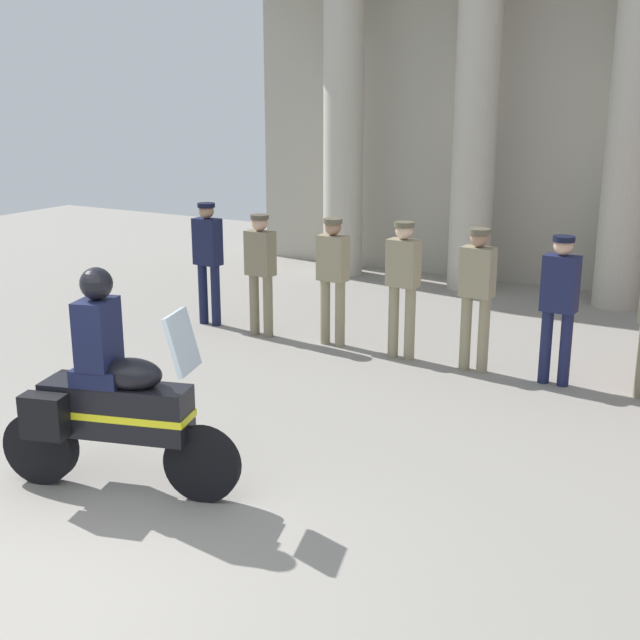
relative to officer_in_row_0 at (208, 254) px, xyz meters
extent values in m
plane|color=gray|center=(2.82, -5.81, -1.02)|extent=(28.00, 28.00, 0.00)
cube|color=#A49F91|center=(3.63, 4.87, 1.94)|extent=(11.44, 0.30, 5.92)
cylinder|color=#B2AD9E|center=(0.05, 3.92, 1.57)|extent=(0.70, 0.70, 5.17)
cylinder|color=#B2AD9E|center=(2.44, 3.92, 1.57)|extent=(0.70, 0.70, 5.17)
cylinder|color=#B2AD9E|center=(4.82, 3.92, 1.57)|extent=(0.70, 0.70, 5.17)
cylinder|color=#141938|center=(-0.11, 0.00, -0.59)|extent=(0.13, 0.13, 0.87)
cylinder|color=#141938|center=(0.11, 0.00, -0.59)|extent=(0.13, 0.13, 0.87)
cube|color=#141938|center=(0.00, 0.00, 0.17)|extent=(0.39, 0.24, 0.65)
sphere|color=#997056|center=(0.00, 0.00, 0.60)|extent=(0.21, 0.21, 0.21)
cylinder|color=black|center=(0.00, 0.00, 0.68)|extent=(0.24, 0.24, 0.06)
cylinder|color=#7A7056|center=(0.84, -0.11, -0.60)|extent=(0.13, 0.13, 0.84)
cylinder|color=#7A7056|center=(1.06, -0.11, -0.60)|extent=(0.13, 0.13, 0.84)
cube|color=#7A7056|center=(0.95, -0.11, 0.12)|extent=(0.39, 0.24, 0.59)
sphere|color=tan|center=(0.95, -0.11, 0.52)|extent=(0.21, 0.21, 0.21)
cylinder|color=#494334|center=(0.95, -0.11, 0.60)|extent=(0.24, 0.24, 0.06)
cylinder|color=gray|center=(1.88, 0.00, -0.59)|extent=(0.13, 0.13, 0.86)
cylinder|color=gray|center=(2.10, 0.00, -0.59)|extent=(0.13, 0.13, 0.86)
cube|color=gray|center=(1.99, 0.00, 0.13)|extent=(0.39, 0.24, 0.59)
sphere|color=#997056|center=(1.99, 0.00, 0.53)|extent=(0.21, 0.21, 0.21)
cylinder|color=brown|center=(1.99, 0.00, 0.61)|extent=(0.24, 0.24, 0.06)
cylinder|color=gray|center=(2.89, -0.08, -0.56)|extent=(0.13, 0.13, 0.92)
cylinder|color=gray|center=(3.11, -0.08, -0.56)|extent=(0.13, 0.13, 0.92)
cube|color=gray|center=(3.00, -0.08, 0.19)|extent=(0.39, 0.24, 0.58)
sphere|color=beige|center=(3.00, -0.08, 0.58)|extent=(0.21, 0.21, 0.21)
cylinder|color=brown|center=(3.00, -0.08, 0.66)|extent=(0.24, 0.24, 0.06)
cylinder|color=gray|center=(3.84, -0.11, -0.57)|extent=(0.13, 0.13, 0.91)
cylinder|color=gray|center=(4.06, -0.11, -0.57)|extent=(0.13, 0.13, 0.91)
cube|color=gray|center=(3.95, -0.11, 0.18)|extent=(0.39, 0.24, 0.58)
sphere|color=#997056|center=(3.95, -0.11, 0.58)|extent=(0.21, 0.21, 0.21)
cylinder|color=brown|center=(3.95, -0.11, 0.66)|extent=(0.24, 0.24, 0.06)
cylinder|color=#191E42|center=(4.79, -0.10, -0.59)|extent=(0.13, 0.13, 0.85)
cylinder|color=#191E42|center=(5.01, -0.10, -0.59)|extent=(0.13, 0.13, 0.85)
cube|color=#191E42|center=(4.90, -0.10, 0.15)|extent=(0.39, 0.24, 0.63)
sphere|color=tan|center=(4.90, -0.10, 0.57)|extent=(0.21, 0.21, 0.21)
cylinder|color=black|center=(4.90, -0.10, 0.65)|extent=(0.24, 0.24, 0.06)
cylinder|color=black|center=(3.13, -4.30, -0.70)|extent=(0.64, 0.27, 0.64)
cylinder|color=black|center=(1.74, -4.70, -0.70)|extent=(0.65, 0.31, 0.64)
cube|color=black|center=(2.44, -4.50, -0.30)|extent=(1.28, 0.65, 0.44)
ellipsoid|color=black|center=(2.58, -4.46, 0.02)|extent=(0.59, 0.45, 0.26)
cube|color=yellow|center=(2.44, -4.50, -0.32)|extent=(1.30, 0.66, 0.06)
cube|color=silver|center=(3.01, -4.34, 0.32)|extent=(0.26, 0.43, 0.47)
cube|color=black|center=(1.89, -4.39, -0.30)|extent=(0.40, 0.27, 0.36)
cube|color=black|center=(2.03, -4.89, -0.30)|extent=(0.40, 0.27, 0.36)
cube|color=#141938|center=(2.32, -4.54, -0.01)|extent=(0.48, 0.44, 0.14)
cube|color=#141938|center=(2.32, -4.54, 0.34)|extent=(0.35, 0.42, 0.56)
sphere|color=black|center=(2.34, -4.53, 0.75)|extent=(0.26, 0.26, 0.26)
camera|label=1|loc=(7.01, -9.23, 2.23)|focal=47.02mm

